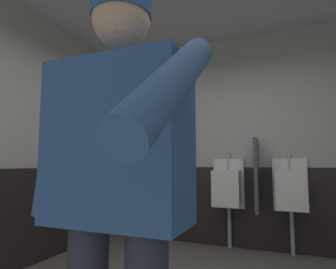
% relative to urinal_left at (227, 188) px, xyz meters
% --- Properties ---
extents(wall_back, '(4.42, 0.12, 2.84)m').
position_rel_urinal_left_xyz_m(wall_back, '(0.01, 0.22, 0.64)').
color(wall_back, '#B2B2AD').
rests_on(wall_back, ground_plane).
extents(wainscot_band_back, '(3.82, 0.03, 1.04)m').
position_rel_urinal_left_xyz_m(wainscot_band_back, '(0.01, 0.14, -0.26)').
color(wainscot_band_back, black).
rests_on(wainscot_band_back, ground_plane).
extents(urinal_left, '(0.40, 0.34, 1.24)m').
position_rel_urinal_left_xyz_m(urinal_left, '(0.00, 0.00, 0.00)').
color(urinal_left, white).
rests_on(urinal_left, ground_plane).
extents(urinal_middle, '(0.40, 0.34, 1.24)m').
position_rel_urinal_left_xyz_m(urinal_middle, '(0.75, 0.00, 0.00)').
color(urinal_middle, white).
rests_on(urinal_middle, ground_plane).
extents(privacy_divider_panel, '(0.04, 0.40, 0.90)m').
position_rel_urinal_left_xyz_m(privacy_divider_panel, '(0.38, -0.07, 0.17)').
color(privacy_divider_panel, '#4C4C51').
extents(person, '(0.70, 0.60, 1.71)m').
position_rel_urinal_left_xyz_m(person, '(0.12, -2.84, 0.24)').
color(person, '#2D3342').
rests_on(person, ground_plane).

